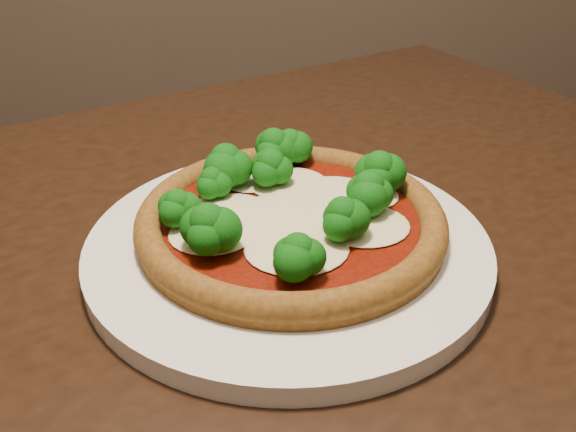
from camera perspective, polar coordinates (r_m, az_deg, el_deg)
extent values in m
cube|color=black|center=(0.54, -6.39, -7.17)|extent=(1.44, 1.27, 0.04)
cylinder|color=black|center=(1.27, 9.79, -3.55)|extent=(0.06, 0.06, 0.71)
cylinder|color=white|center=(0.55, 0.00, -2.78)|extent=(0.34, 0.34, 0.02)
cylinder|color=brown|center=(0.55, 0.26, -0.86)|extent=(0.26, 0.26, 0.01)
torus|color=brown|center=(0.55, 0.26, -0.23)|extent=(0.26, 0.26, 0.02)
cylinder|color=#6F1205|center=(0.55, 0.26, -0.19)|extent=(0.22, 0.22, 0.00)
ellipsoid|color=#F2EAC1|center=(0.58, 4.05, 1.95)|extent=(0.08, 0.07, 0.01)
ellipsoid|color=#F2EAC1|center=(0.60, -3.37, 3.09)|extent=(0.05, 0.04, 0.00)
ellipsoid|color=#F2EAC1|center=(0.55, -5.43, 0.18)|extent=(0.08, 0.07, 0.01)
ellipsoid|color=#F2EAC1|center=(0.54, 0.40, 0.03)|extent=(0.10, 0.09, 0.01)
ellipsoid|color=#F2EAC1|center=(0.52, -6.73, -1.54)|extent=(0.07, 0.06, 0.01)
ellipsoid|color=#F2EAC1|center=(0.53, 6.78, -0.81)|extent=(0.08, 0.07, 0.01)
ellipsoid|color=#F2EAC1|center=(0.58, 7.02, 1.80)|extent=(0.06, 0.05, 0.00)
ellipsoid|color=#F2EAC1|center=(0.50, 0.78, -2.90)|extent=(0.08, 0.08, 0.01)
ellipsoid|color=#F2EAC1|center=(0.59, 0.06, 2.92)|extent=(0.07, 0.07, 0.01)
ellipsoid|color=#F2EAC1|center=(0.57, 4.18, 1.61)|extent=(0.08, 0.07, 0.01)
ellipsoid|color=#127414|center=(0.54, 7.18, 2.39)|extent=(0.05, 0.05, 0.04)
ellipsoid|color=#127414|center=(0.58, -1.55, 4.57)|extent=(0.04, 0.04, 0.04)
ellipsoid|color=#127414|center=(0.57, 8.10, 4.12)|extent=(0.05, 0.05, 0.04)
ellipsoid|color=#127414|center=(0.50, 4.84, 0.07)|extent=(0.04, 0.04, 0.04)
ellipsoid|color=#127414|center=(0.62, -1.30, 6.37)|extent=(0.05, 0.05, 0.04)
ellipsoid|color=#127414|center=(0.46, 0.87, -3.24)|extent=(0.04, 0.04, 0.04)
ellipsoid|color=#127414|center=(0.57, -6.79, 3.15)|extent=(0.04, 0.04, 0.03)
ellipsoid|color=#127414|center=(0.62, 0.16, 6.43)|extent=(0.04, 0.04, 0.04)
ellipsoid|color=#127414|center=(0.58, -5.55, 4.81)|extent=(0.05, 0.05, 0.04)
ellipsoid|color=#127414|center=(0.49, -7.10, -0.80)|extent=(0.05, 0.05, 0.04)
ellipsoid|color=#127414|center=(0.53, -9.77, 0.98)|extent=(0.04, 0.04, 0.03)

